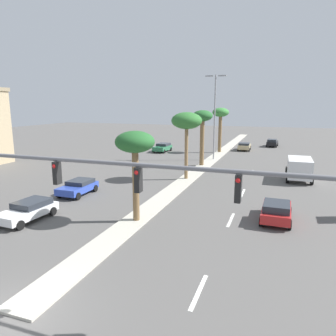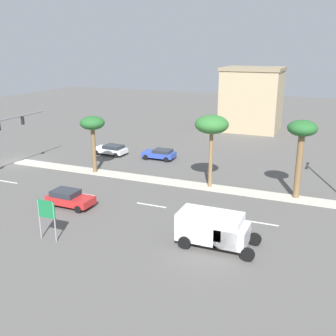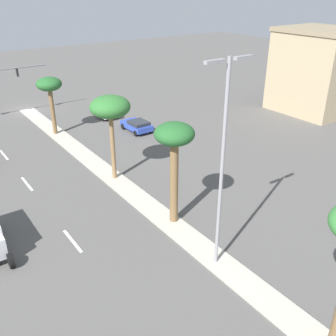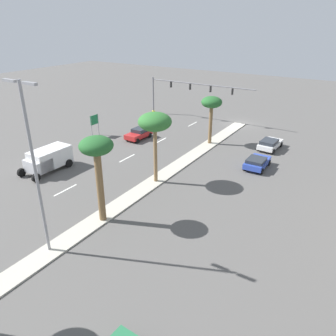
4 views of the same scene
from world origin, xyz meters
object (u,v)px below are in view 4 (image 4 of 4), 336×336
object	(u,v)px
palm_tree_left	(97,153)
sedan_red_near	(139,133)
traffic_signal_gantry	(180,92)
sedan_blue_leading	(257,162)
palm_tree_inboard	(212,104)
palm_tree_mid	(155,123)
box_truck	(47,159)
directional_road_sign	(94,121)
sedan_white_left	(270,144)
street_lamp_front	(34,161)

from	to	relation	value
palm_tree_left	sedan_red_near	world-z (taller)	palm_tree_left
traffic_signal_gantry	sedan_blue_leading	world-z (taller)	traffic_signal_gantry
palm_tree_inboard	palm_tree_mid	size ratio (longest dim) A/B	0.87
sedan_red_near	palm_tree_left	bearing A→B (deg)	118.26
traffic_signal_gantry	palm_tree_mid	xyz separation A→B (m)	(-9.92, 21.69, 1.87)
box_truck	directional_road_sign	bearing A→B (deg)	-71.60
sedan_blue_leading	box_truck	world-z (taller)	box_truck
palm_tree_mid	sedan_white_left	size ratio (longest dim) A/B	1.64
palm_tree_mid	street_lamp_front	world-z (taller)	street_lamp_front
palm_tree_inboard	sedan_white_left	xyz separation A→B (m)	(-7.24, -2.23, -4.54)
palm_tree_mid	sedan_white_left	world-z (taller)	palm_tree_mid
sedan_white_left	box_truck	size ratio (longest dim) A/B	0.77
palm_tree_inboard	sedan_red_near	bearing A→B (deg)	19.90
palm_tree_left	sedan_red_near	distance (m)	20.84
traffic_signal_gantry	palm_tree_left	distance (m)	31.49
street_lamp_front	sedan_white_left	xyz separation A→B (m)	(-7.29, -28.22, -6.17)
palm_tree_mid	sedan_blue_leading	world-z (taller)	palm_tree_mid
traffic_signal_gantry	box_truck	bearing A→B (deg)	86.81
street_lamp_front	box_truck	size ratio (longest dim) A/B	2.13
sedan_blue_leading	palm_tree_mid	bearing A→B (deg)	49.24
directional_road_sign	palm_tree_left	size ratio (longest dim) A/B	0.43
directional_road_sign	box_truck	xyz separation A→B (m)	(-3.73, 11.20, -0.82)
sedan_white_left	sedan_red_near	distance (m)	17.18
palm_tree_left	sedan_white_left	bearing A→B (deg)	-106.10
palm_tree_mid	sedan_red_near	size ratio (longest dim) A/B	1.74
box_truck	sedan_red_near	bearing A→B (deg)	-98.54
palm_tree_inboard	sedan_red_near	distance (m)	10.61
palm_tree_inboard	palm_tree_left	size ratio (longest dim) A/B	0.86
palm_tree_inboard	sedan_white_left	bearing A→B (deg)	-162.88
palm_tree_inboard	palm_tree_mid	xyz separation A→B (m)	(-0.27, 12.99, 0.88)
sedan_red_near	sedan_blue_leading	size ratio (longest dim) A/B	1.04
palm_tree_inboard	street_lamp_front	distance (m)	26.04
directional_road_sign	palm_tree_inboard	xyz separation A→B (m)	(-14.81, -5.66, 3.13)
street_lamp_front	traffic_signal_gantry	bearing A→B (deg)	-74.52
street_lamp_front	sedan_red_near	bearing A→B (deg)	-68.41
palm_tree_inboard	palm_tree_mid	distance (m)	13.03
sedan_red_near	sedan_blue_leading	xyz separation A→B (m)	(-16.79, 1.04, -0.06)
palm_tree_left	sedan_blue_leading	distance (m)	18.97
sedan_white_left	box_truck	world-z (taller)	box_truck
palm_tree_left	sedan_white_left	size ratio (longest dim) A/B	1.65
traffic_signal_gantry	street_lamp_front	bearing A→B (deg)	105.48
street_lamp_front	sedan_white_left	bearing A→B (deg)	-104.48
palm_tree_left	box_truck	size ratio (longest dim) A/B	1.28
directional_road_sign	palm_tree_inboard	distance (m)	16.16
sedan_white_left	sedan_blue_leading	xyz separation A→B (m)	(-0.51, 6.54, -0.01)
traffic_signal_gantry	box_truck	xyz separation A→B (m)	(1.42, 25.56, -2.95)
street_lamp_front	sedan_red_near	distance (m)	25.19
box_truck	street_lamp_front	bearing A→B (deg)	140.39
sedan_white_left	box_truck	xyz separation A→B (m)	(18.32, 19.09, 0.60)
palm_tree_mid	street_lamp_front	xyz separation A→B (m)	(0.32, 12.99, 0.76)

